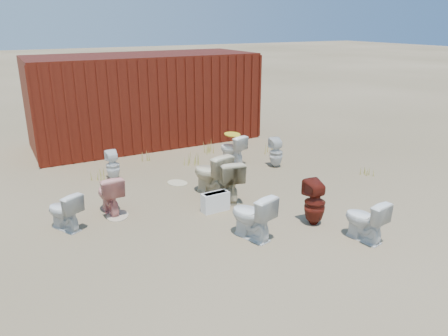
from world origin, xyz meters
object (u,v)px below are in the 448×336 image
shipping_container (145,99)px  toilet_back_beige_right (211,174)px  toilet_front_c (252,216)px  toilet_front_e (365,220)px  toilet_front_pink (110,194)px  toilet_front_a (64,211)px  toilet_back_yellowlid (232,149)px  loose_tank (215,202)px  toilet_back_a (113,165)px  toilet_back_beige_left (229,180)px  toilet_back_e (276,153)px  toilet_front_maroon (315,203)px

shipping_container → toilet_back_beige_right: 4.53m
toilet_front_c → toilet_back_beige_right: size_ratio=0.89×
toilet_front_e → toilet_front_pink: bearing=-51.5°
toilet_front_a → toilet_back_yellowlid: (4.13, 1.73, 0.02)m
toilet_front_a → toilet_back_yellowlid: 4.48m
toilet_front_c → loose_tank: bearing=-105.6°
toilet_back_a → toilet_back_yellowlid: size_ratio=0.91×
toilet_front_e → toilet_back_a: 5.32m
toilet_front_pink → toilet_front_e: (3.21, -2.90, -0.02)m
toilet_back_beige_left → toilet_back_yellowlid: size_ratio=1.15×
toilet_front_pink → toilet_back_a: bearing=-107.5°
toilet_back_beige_left → toilet_front_pink: bearing=-0.1°
toilet_front_e → toilet_back_e: size_ratio=1.00×
toilet_front_a → toilet_front_c: toilet_front_c is taller
toilet_front_pink → toilet_back_yellowlid: 3.60m
toilet_back_beige_left → toilet_back_yellowlid: bearing=-108.8°
shipping_container → loose_tank: 5.34m
toilet_front_maroon → toilet_back_a: 4.46m
shipping_container → loose_tank: size_ratio=12.00×
shipping_container → toilet_front_e: shipping_container is taller
shipping_container → toilet_back_beige_left: (-0.04, -4.87, -0.80)m
toilet_back_e → loose_tank: size_ratio=1.37×
toilet_front_a → loose_tank: bearing=139.8°
shipping_container → toilet_front_maroon: (0.70, -6.47, -0.81)m
toilet_front_e → toilet_back_beige_right: toilet_back_beige_right is taller
toilet_front_pink → toilet_back_a: size_ratio=1.12×
toilet_front_c → toilet_back_a: size_ratio=1.18×
shipping_container → toilet_front_maroon: shipping_container is taller
toilet_back_e → loose_tank: (-2.40, -1.55, -0.17)m
toilet_back_a → toilet_back_e: size_ratio=0.93×
toilet_front_a → toilet_back_a: (1.32, 1.97, -0.01)m
toilet_back_a → toilet_back_beige_right: bearing=131.8°
toilet_front_maroon → loose_tank: bearing=-40.3°
toilet_back_beige_right → toilet_back_yellowlid: toilet_back_beige_right is taller
toilet_front_pink → toilet_back_e: toilet_front_pink is taller
toilet_back_beige_left → toilet_back_yellowlid: (1.16, 1.91, -0.05)m
toilet_back_beige_right → toilet_front_a: bearing=-9.9°
toilet_front_a → toilet_back_a: size_ratio=1.02×
toilet_front_c → toilet_back_beige_left: size_ratio=0.93×
toilet_back_a → toilet_front_pink: bearing=74.9°
toilet_back_a → toilet_back_yellowlid: 2.81m
toilet_back_a → toilet_back_beige_right: (1.47, -1.74, 0.10)m
toilet_front_e → toilet_back_beige_right: size_ratio=0.81×
toilet_front_maroon → toilet_back_beige_right: 2.21m
toilet_front_maroon → toilet_back_a: bearing=-51.9°
toilet_back_a → toilet_front_a: bearing=57.7°
toilet_front_c → toilet_front_maroon: size_ratio=0.98×
toilet_front_c → toilet_back_beige_right: bearing=-115.0°
toilet_front_e → loose_tank: size_ratio=1.37×
loose_tank → toilet_back_beige_left: bearing=34.9°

